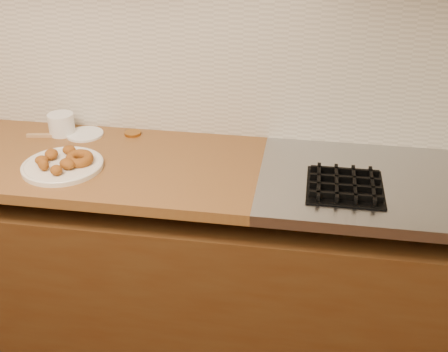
{
  "coord_description": "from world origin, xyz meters",
  "views": [
    {
      "loc": [
        0.66,
        -0.1,
        1.86
      ],
      "look_at": [
        0.39,
        1.57,
        0.93
      ],
      "focal_mm": 45.0,
      "sensor_mm": 36.0,
      "label": 1
    }
  ],
  "objects": [
    {
      "name": "tub_lid",
      "position": [
        -0.24,
        1.88,
        0.9
      ],
      "size": [
        0.15,
        0.15,
        0.01
      ],
      "primitive_type": "cylinder",
      "rotation": [
        0.0,
        0.0,
        -0.0
      ],
      "color": "white",
      "rests_on": "butcher_block"
    },
    {
      "name": "brass_jar_lid",
      "position": [
        -0.05,
        1.92,
        0.91
      ],
      "size": [
        0.08,
        0.08,
        0.01
      ],
      "primitive_type": "cylinder",
      "rotation": [
        0.0,
        0.0,
        -0.21
      ],
      "color": "#AF732B",
      "rests_on": "butcher_block"
    },
    {
      "name": "plastic_tub",
      "position": [
        -0.34,
        1.88,
        0.94
      ],
      "size": [
        0.12,
        0.12,
        0.09
      ],
      "primitive_type": "cylinder",
      "rotation": [
        0.0,
        0.0,
        0.14
      ],
      "color": "white",
      "rests_on": "butcher_block"
    },
    {
      "name": "donut_plate",
      "position": [
        -0.21,
        1.59,
        0.91
      ],
      "size": [
        0.29,
        0.29,
        0.02
      ],
      "primitive_type": "cylinder",
      "color": "white",
      "rests_on": "butcher_block"
    },
    {
      "name": "base_cabinet",
      "position": [
        0.0,
        1.69,
        0.39
      ],
      "size": [
        3.6,
        0.6,
        0.77
      ],
      "primitive_type": "cube",
      "color": "#492F16",
      "rests_on": "floor"
    },
    {
      "name": "wall_back",
      "position": [
        0.0,
        2.0,
        1.35
      ],
      "size": [
        4.0,
        0.02,
        2.7
      ],
      "primitive_type": "cube",
      "color": "tan",
      "rests_on": "ground"
    },
    {
      "name": "burner_grates",
      "position": [
        1.13,
        1.61,
        0.91
      ],
      "size": [
        0.91,
        0.26,
        0.03
      ],
      "color": "black",
      "rests_on": "stovetop"
    },
    {
      "name": "stovetop",
      "position": [
        1.15,
        1.69,
        0.88
      ],
      "size": [
        1.3,
        0.62,
        0.04
      ],
      "primitive_type": "cube",
      "color": "#9EA0A5",
      "rests_on": "base_cabinet"
    },
    {
      "name": "ring_donut",
      "position": [
        -0.15,
        1.61,
        0.93
      ],
      "size": [
        0.14,
        0.14,
        0.05
      ],
      "primitive_type": "torus",
      "rotation": [
        0.1,
        0.0,
        0.55
      ],
      "color": "#96511F",
      "rests_on": "donut_plate"
    },
    {
      "name": "fried_dough_chunks",
      "position": [
        -0.23,
        1.58,
        0.94
      ],
      "size": [
        0.17,
        0.22,
        0.05
      ],
      "color": "#96511F",
      "rests_on": "donut_plate"
    },
    {
      "name": "wooden_utensil",
      "position": [
        -0.39,
        1.84,
        0.91
      ],
      "size": [
        0.15,
        0.04,
        0.01
      ],
      "primitive_type": "cube",
      "rotation": [
        0.0,
        0.0,
        0.16
      ],
      "color": "tan",
      "rests_on": "butcher_block"
    },
    {
      "name": "backsplash",
      "position": [
        0.0,
        1.99,
        1.2
      ],
      "size": [
        3.6,
        0.02,
        0.6
      ],
      "primitive_type": "cube",
      "color": "beige",
      "rests_on": "wall_back"
    }
  ]
}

